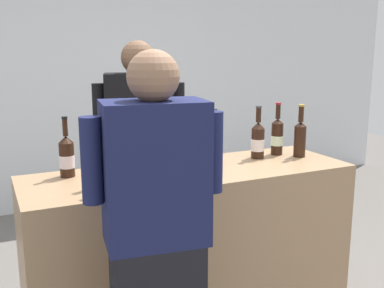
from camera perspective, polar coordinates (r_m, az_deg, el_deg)
wall_back at (r=4.91m, az=-13.13°, el=8.60°), size 8.00×0.10×2.80m
counter at (r=2.69m, az=-0.06°, el=-13.63°), size 1.83×0.60×0.99m
wine_bottle_0 at (r=2.27m, az=-10.57°, el=-2.18°), size 0.08×0.08×0.34m
wine_bottle_1 at (r=2.16m, az=-9.82°, el=-3.02°), size 0.08×0.08×0.31m
wine_bottle_2 at (r=2.54m, az=-6.44°, el=-0.50°), size 0.07×0.07×0.33m
wine_bottle_3 at (r=2.81m, az=8.29°, el=0.50°), size 0.08×0.08×0.32m
wine_bottle_4 at (r=2.62m, az=2.83°, el=-0.00°), size 0.08×0.08×0.33m
wine_bottle_5 at (r=2.92m, az=10.68°, el=0.99°), size 0.08×0.08×0.33m
wine_bottle_6 at (r=2.25m, az=-2.95°, el=-2.22°), size 0.09×0.09×0.33m
wine_bottle_7 at (r=2.89m, az=13.45°, el=0.86°), size 0.07×0.07×0.33m
wine_bottle_8 at (r=2.46m, az=-15.51°, el=-1.51°), size 0.08×0.08×0.32m
wine_glass at (r=2.45m, az=2.26°, el=-1.02°), size 0.07×0.07×0.17m
person_server at (r=3.06m, az=-6.47°, el=-3.71°), size 0.58×0.35×1.71m
person_guest at (r=1.89m, az=-4.50°, el=-14.60°), size 0.55×0.29×1.65m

